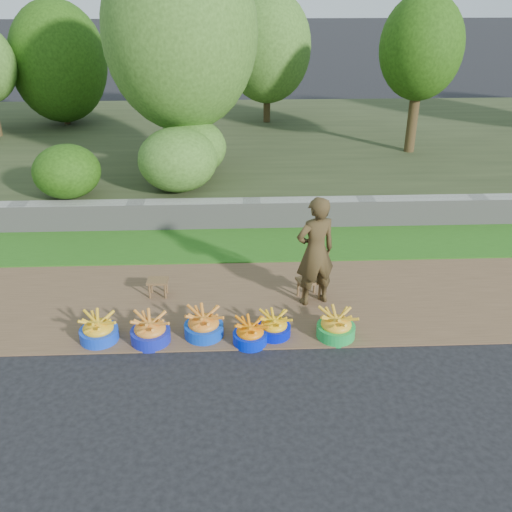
{
  "coord_description": "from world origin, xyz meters",
  "views": [
    {
      "loc": [
        -0.35,
        -6.2,
        4.5
      ],
      "look_at": [
        -0.03,
        1.3,
        0.75
      ],
      "focal_mm": 40.0,
      "sensor_mm": 36.0,
      "label": 1
    }
  ],
  "objects_px": {
    "basin_d": "(250,334)",
    "basin_e": "(274,326)",
    "basin_a": "(99,330)",
    "stool_left": "(158,283)",
    "basin_f": "(336,326)",
    "basin_b": "(150,331)",
    "vendor_woman": "(315,252)",
    "basin_c": "(204,325)",
    "stool_right": "(309,283)"
  },
  "relations": [
    {
      "from": "basin_d",
      "to": "basin_e",
      "type": "distance_m",
      "value": 0.37
    },
    {
      "from": "basin_a",
      "to": "basin_f",
      "type": "height_order",
      "value": "basin_f"
    },
    {
      "from": "basin_d",
      "to": "stool_right",
      "type": "distance_m",
      "value": 1.48
    },
    {
      "from": "basin_f",
      "to": "stool_left",
      "type": "height_order",
      "value": "basin_f"
    },
    {
      "from": "basin_c",
      "to": "basin_e",
      "type": "xyz_separation_m",
      "value": [
        0.96,
        -0.03,
        -0.03
      ]
    },
    {
      "from": "basin_f",
      "to": "basin_b",
      "type": "bearing_deg",
      "value": -179.84
    },
    {
      "from": "stool_left",
      "to": "basin_b",
      "type": "bearing_deg",
      "value": -88.59
    },
    {
      "from": "stool_right",
      "to": "vendor_woman",
      "type": "bearing_deg",
      "value": -69.58
    },
    {
      "from": "basin_e",
      "to": "basin_f",
      "type": "relative_size",
      "value": 0.87
    },
    {
      "from": "basin_b",
      "to": "vendor_woman",
      "type": "height_order",
      "value": "vendor_woman"
    },
    {
      "from": "basin_f",
      "to": "vendor_woman",
      "type": "height_order",
      "value": "vendor_woman"
    },
    {
      "from": "basin_e",
      "to": "vendor_woman",
      "type": "relative_size",
      "value": 0.27
    },
    {
      "from": "basin_b",
      "to": "basin_f",
      "type": "relative_size",
      "value": 1.02
    },
    {
      "from": "basin_b",
      "to": "stool_right",
      "type": "xyz_separation_m",
      "value": [
        2.28,
        1.06,
        0.09
      ]
    },
    {
      "from": "basin_e",
      "to": "stool_left",
      "type": "distance_m",
      "value": 2.05
    },
    {
      "from": "basin_a",
      "to": "stool_left",
      "type": "bearing_deg",
      "value": 59.72
    },
    {
      "from": "basin_c",
      "to": "stool_right",
      "type": "relative_size",
      "value": 1.28
    },
    {
      "from": "vendor_woman",
      "to": "stool_left",
      "type": "bearing_deg",
      "value": -26.01
    },
    {
      "from": "basin_f",
      "to": "stool_left",
      "type": "bearing_deg",
      "value": 154.72
    },
    {
      "from": "basin_f",
      "to": "stool_right",
      "type": "relative_size",
      "value": 1.26
    },
    {
      "from": "basin_c",
      "to": "basin_e",
      "type": "bearing_deg",
      "value": -1.85
    },
    {
      "from": "basin_d",
      "to": "basin_b",
      "type": "bearing_deg",
      "value": 176.32
    },
    {
      "from": "basin_f",
      "to": "stool_right",
      "type": "height_order",
      "value": "basin_f"
    },
    {
      "from": "basin_c",
      "to": "stool_left",
      "type": "distance_m",
      "value": 1.33
    },
    {
      "from": "basin_b",
      "to": "basin_e",
      "type": "height_order",
      "value": "basin_b"
    },
    {
      "from": "basin_b",
      "to": "vendor_woman",
      "type": "xyz_separation_m",
      "value": [
        2.33,
        0.93,
        0.68
      ]
    },
    {
      "from": "basin_c",
      "to": "stool_left",
      "type": "height_order",
      "value": "basin_c"
    },
    {
      "from": "basin_e",
      "to": "basin_c",
      "type": "bearing_deg",
      "value": 178.15
    },
    {
      "from": "stool_left",
      "to": "stool_right",
      "type": "height_order",
      "value": "stool_right"
    },
    {
      "from": "basin_a",
      "to": "basin_d",
      "type": "xyz_separation_m",
      "value": [
        2.04,
        -0.15,
        -0.02
      ]
    },
    {
      "from": "basin_a",
      "to": "vendor_woman",
      "type": "distance_m",
      "value": 3.23
    },
    {
      "from": "basin_b",
      "to": "basin_f",
      "type": "xyz_separation_m",
      "value": [
        2.52,
        0.01,
        -0.0
      ]
    },
    {
      "from": "basin_a",
      "to": "stool_right",
      "type": "bearing_deg",
      "value": 18.58
    },
    {
      "from": "basin_b",
      "to": "stool_left",
      "type": "bearing_deg",
      "value": 91.41
    },
    {
      "from": "basin_b",
      "to": "vendor_woman",
      "type": "relative_size",
      "value": 0.32
    },
    {
      "from": "basin_b",
      "to": "basin_c",
      "type": "xyz_separation_m",
      "value": [
        0.71,
        0.11,
        0.0
      ]
    },
    {
      "from": "basin_c",
      "to": "basin_f",
      "type": "relative_size",
      "value": 1.02
    },
    {
      "from": "basin_a",
      "to": "basin_b",
      "type": "bearing_deg",
      "value": -4.82
    },
    {
      "from": "basin_e",
      "to": "vendor_woman",
      "type": "bearing_deg",
      "value": 52.55
    },
    {
      "from": "basin_b",
      "to": "basin_d",
      "type": "bearing_deg",
      "value": -3.68
    },
    {
      "from": "basin_a",
      "to": "vendor_woman",
      "type": "bearing_deg",
      "value": 16.0
    },
    {
      "from": "vendor_woman",
      "to": "basin_f",
      "type": "bearing_deg",
      "value": 82.46
    },
    {
      "from": "basin_d",
      "to": "basin_c",
      "type": "bearing_deg",
      "value": 162.98
    },
    {
      "from": "basin_d",
      "to": "basin_f",
      "type": "distance_m",
      "value": 1.18
    },
    {
      "from": "basin_a",
      "to": "stool_right",
      "type": "relative_size",
      "value": 1.24
    },
    {
      "from": "basin_e",
      "to": "basin_b",
      "type": "bearing_deg",
      "value": -177.44
    },
    {
      "from": "basin_b",
      "to": "basin_e",
      "type": "bearing_deg",
      "value": 2.56
    },
    {
      "from": "basin_b",
      "to": "basin_a",
      "type": "bearing_deg",
      "value": 175.18
    },
    {
      "from": "basin_c",
      "to": "vendor_woman",
      "type": "xyz_separation_m",
      "value": [
        1.61,
        0.82,
        0.68
      ]
    },
    {
      "from": "basin_f",
      "to": "vendor_woman",
      "type": "relative_size",
      "value": 0.31
    }
  ]
}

